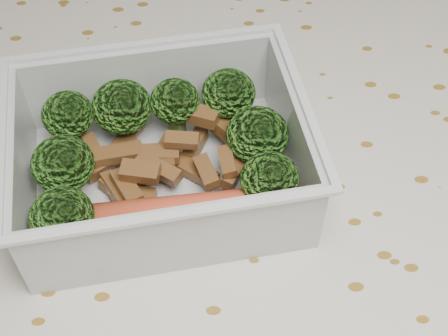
{
  "coord_description": "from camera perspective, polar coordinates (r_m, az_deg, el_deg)",
  "views": [
    {
      "loc": [
        -0.01,
        -0.26,
        1.1
      ],
      "look_at": [
        0.0,
        -0.01,
        0.78
      ],
      "focal_mm": 50.0,
      "sensor_mm": 36.0,
      "label": 1
    }
  ],
  "objects": [
    {
      "name": "dining_table",
      "position": [
        0.5,
        -0.38,
        -7.66
      ],
      "size": [
        1.4,
        0.9,
        0.75
      ],
      "color": "brown",
      "rests_on": "ground"
    },
    {
      "name": "tablecloth",
      "position": [
        0.46,
        -0.41,
        -4.41
      ],
      "size": [
        1.46,
        0.96,
        0.19
      ],
      "color": "beige",
      "rests_on": "dining_table"
    },
    {
      "name": "sausage",
      "position": [
        0.39,
        -4.28,
        -4.32
      ],
      "size": [
        0.16,
        0.03,
        0.03
      ],
      "color": "#CE492B",
      "rests_on": "lunch_container"
    },
    {
      "name": "meat_pile",
      "position": [
        0.42,
        -6.14,
        0.74
      ],
      "size": [
        0.12,
        0.08,
        0.03
      ],
      "color": "brown",
      "rests_on": "lunch_container"
    },
    {
      "name": "broccoli_florets",
      "position": [
        0.41,
        -6.08,
        2.63
      ],
      "size": [
        0.17,
        0.13,
        0.05
      ],
      "color": "#608C3F",
      "rests_on": "lunch_container"
    },
    {
      "name": "lunch_container",
      "position": [
        0.41,
        -5.68,
        0.42
      ],
      "size": [
        0.21,
        0.17,
        0.07
      ],
      "color": "silver",
      "rests_on": "tablecloth"
    }
  ]
}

